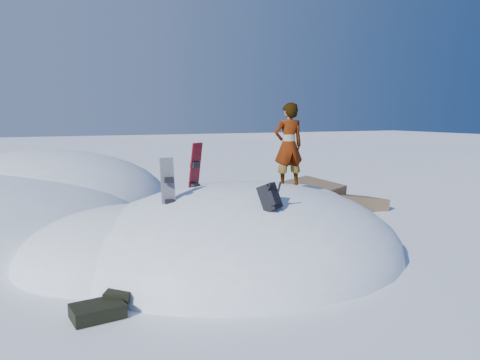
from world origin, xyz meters
name	(u,v)px	position (x,y,z in m)	size (l,w,h in m)	color
ground	(241,255)	(0.00, 0.00, 0.00)	(120.00, 120.00, 0.00)	white
snow_mound	(229,253)	(-0.17, 0.24, 0.00)	(8.00, 6.00, 3.00)	white
rock_outcrop	(311,212)	(3.72, 3.01, 0.01)	(4.68, 4.41, 1.68)	brown
snowboard_red	(194,178)	(-0.84, 0.51, 1.60)	(0.37, 0.36, 1.51)	#B7091C
snowboard_dark	(169,193)	(-1.64, -0.34, 1.47)	(0.28, 0.30, 1.34)	black
backpack	(270,197)	(-0.16, -1.54, 1.48)	(0.48, 0.53, 0.55)	black
gear_pile	(101,308)	(-3.13, -1.89, 0.13)	(0.96, 0.73, 0.26)	black
person	(288,146)	(1.17, 0.12, 2.25)	(0.67, 0.44, 1.83)	slate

